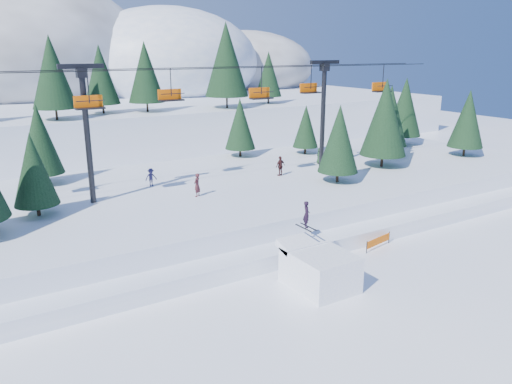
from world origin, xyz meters
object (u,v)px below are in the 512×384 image
chairlift (219,104)px  banner_near (378,241)px  banner_far (383,232)px  jump_kicker (319,267)px

chairlift → banner_near: chairlift is taller
chairlift → banner_far: 16.87m
jump_kicker → banner_far: (8.93, 3.60, -0.67)m
jump_kicker → banner_far: bearing=22.0°
banner_near → banner_far: 1.91m
jump_kicker → banner_near: jump_kicker is taller
jump_kicker → banner_near: (7.38, 2.49, -0.67)m
banner_near → chairlift: bearing=112.4°
banner_near → banner_far: same height
jump_kicker → banner_far: jump_kicker is taller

